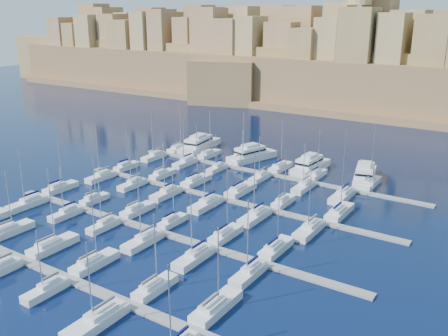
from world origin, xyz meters
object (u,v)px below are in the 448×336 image
Objects in this scene: sailboat_2 at (53,246)px; sailboat_4 at (155,287)px; motor_yacht_b at (251,154)px; motor_yacht_d at (365,174)px; motor_yacht_c at (310,165)px; motor_yacht_a at (199,144)px.

sailboat_2 is 25.21m from sailboat_4.
motor_yacht_d is (33.75, 0.11, -0.00)m from motor_yacht_b.
sailboat_2 is at bearing -106.46° from motor_yacht_c.
motor_yacht_a is at bearing 178.88° from motor_yacht_d.
motor_yacht_b is 18.68m from motor_yacht_c.
motor_yacht_b and motor_yacht_d have the same top height.
motor_yacht_c is (-4.76, 69.87, 0.99)m from sailboat_4.
motor_yacht_b is at bearing 179.33° from motor_yacht_c.
sailboat_4 is at bearing -58.85° from motor_yacht_a.
motor_yacht_c is at bearing -178.74° from motor_yacht_d.
motor_yacht_a is 1.20× the size of motor_yacht_c.
sailboat_4 reaches higher than motor_yacht_a.
motor_yacht_b is at bearing -3.39° from motor_yacht_a.
sailboat_2 is 78.07m from motor_yacht_d.
sailboat_4 is at bearing -71.51° from motor_yacht_b.
motor_yacht_c is at bearing 73.54° from sailboat_2.
sailboat_4 is 73.91m from motor_yacht_b.
motor_yacht_b is (1.76, 69.40, 0.96)m from sailboat_2.
sailboat_4 is (25.20, -0.69, -0.03)m from sailboat_2.
sailboat_2 reaches higher than motor_yacht_d.
motor_yacht_b is 33.75m from motor_yacht_d.
motor_yacht_d is (15.07, 0.33, 0.00)m from motor_yacht_c.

